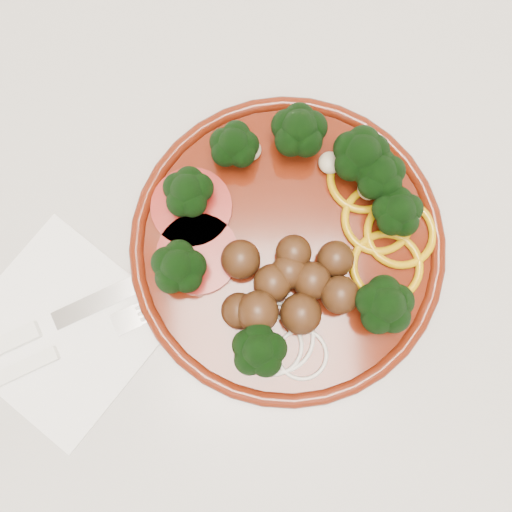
{
  "coord_description": "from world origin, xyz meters",
  "views": [
    {
      "loc": [
        0.16,
        1.58,
        1.44
      ],
      "look_at": [
        0.16,
        1.67,
        0.92
      ],
      "focal_mm": 40.0,
      "sensor_mm": 36.0,
      "label": 1
    }
  ],
  "objects_px": {
    "napkin": "(62,330)",
    "fork": "(40,360)",
    "plate": "(292,240)",
    "knife": "(32,331)"
  },
  "relations": [
    {
      "from": "napkin",
      "to": "fork",
      "type": "bearing_deg",
      "value": -123.35
    },
    {
      "from": "plate",
      "to": "knife",
      "type": "distance_m",
      "value": 0.26
    },
    {
      "from": "napkin",
      "to": "plate",
      "type": "bearing_deg",
      "value": 19.1
    },
    {
      "from": "napkin",
      "to": "knife",
      "type": "relative_size",
      "value": 0.8
    },
    {
      "from": "plate",
      "to": "fork",
      "type": "distance_m",
      "value": 0.26
    },
    {
      "from": "plate",
      "to": "knife",
      "type": "relative_size",
      "value": 1.49
    },
    {
      "from": "plate",
      "to": "napkin",
      "type": "height_order",
      "value": "plate"
    },
    {
      "from": "knife",
      "to": "fork",
      "type": "distance_m",
      "value": 0.03
    },
    {
      "from": "plate",
      "to": "fork",
      "type": "height_order",
      "value": "plate"
    },
    {
      "from": "plate",
      "to": "fork",
      "type": "xyz_separation_m",
      "value": [
        -0.24,
        -0.1,
        -0.01
      ]
    }
  ]
}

